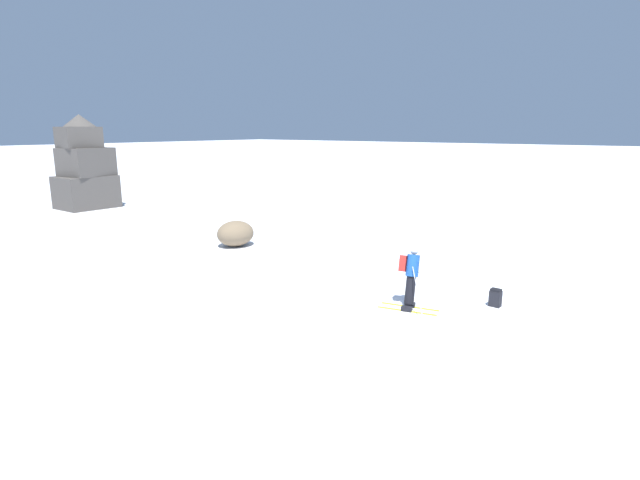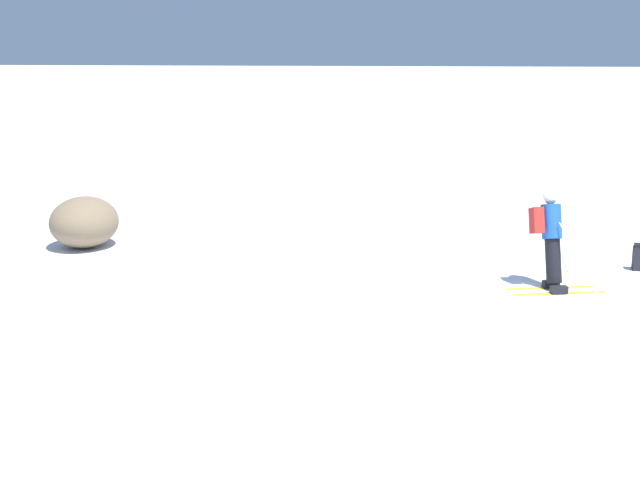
% 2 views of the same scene
% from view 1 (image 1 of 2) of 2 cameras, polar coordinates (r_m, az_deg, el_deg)
% --- Properties ---
extents(ground_plane, '(300.00, 300.00, 0.00)m').
position_cam_1_polar(ground_plane, '(12.89, 7.71, -9.21)').
color(ground_plane, white).
extents(skier, '(1.26, 1.67, 1.71)m').
position_cam_1_polar(skier, '(13.76, 10.34, -3.77)').
color(skier, yellow).
rests_on(skier, ground).
extents(rock_pillar, '(3.07, 2.70, 5.58)m').
position_cam_1_polar(rock_pillar, '(33.55, -25.31, 7.30)').
color(rock_pillar, '#4C4742').
rests_on(rock_pillar, ground).
extents(spare_backpack, '(0.23, 0.31, 0.50)m').
position_cam_1_polar(spare_backpack, '(14.53, 19.41, -6.25)').
color(spare_backpack, black).
rests_on(spare_backpack, ground).
extents(exposed_boulder_0, '(1.61, 1.37, 1.05)m').
position_cam_1_polar(exposed_boulder_0, '(20.89, -9.64, 0.74)').
color(exposed_boulder_0, '#7A664C').
rests_on(exposed_boulder_0, ground).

